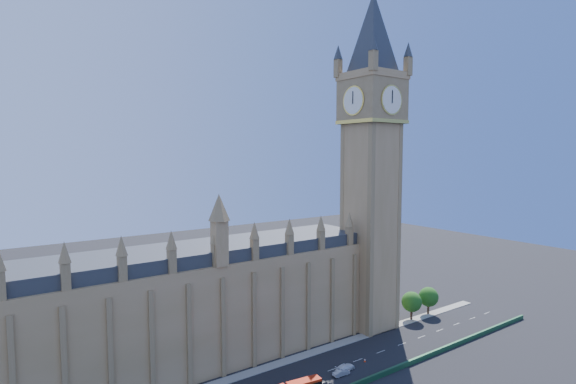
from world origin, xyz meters
TOP-DOWN VIEW (x-y plane):
  - palace_westminster at (-25.00, 22.00)m, footprint 120.00×20.00m
  - elizabeth_tower at (38.00, 13.99)m, footprint 20.59×20.59m
  - kerb_north at (0.00, 9.50)m, footprint 160.00×3.00m
  - tree_east_near at (52.22, 10.08)m, footprint 6.00×6.00m
  - tree_east_far at (60.22, 10.08)m, footprint 6.00×6.00m
  - car_grey at (5.29, -4.82)m, footprint 3.89×1.60m
  - car_silver at (11.61, -3.32)m, footprint 4.19×1.58m
  - car_white at (13.96, -2.05)m, footprint 5.33×2.60m
  - cone_a at (14.00, -3.36)m, footprint 0.52×0.52m
  - cone_b at (14.00, -0.95)m, footprint 0.51×0.51m
  - cone_c at (20.80, -1.61)m, footprint 0.51×0.51m
  - cone_d at (15.40, -0.23)m, footprint 0.39×0.39m

SIDE VIEW (x-z plane):
  - kerb_north at x=0.00m, z-range 0.00..0.16m
  - cone_d at x=15.40m, z-range 0.00..0.61m
  - cone_b at x=14.00m, z-range 0.00..0.61m
  - cone_c at x=20.80m, z-range -0.01..0.75m
  - cone_a at x=14.00m, z-range -0.01..0.76m
  - car_grey at x=5.29m, z-range 0.00..1.32m
  - car_silver at x=11.61m, z-range 0.00..1.36m
  - car_white at x=13.96m, z-range 0.00..1.49m
  - tree_east_near at x=52.22m, z-range 1.39..9.89m
  - tree_east_far at x=60.22m, z-range 1.39..9.89m
  - palace_westminster at x=-25.00m, z-range -0.14..27.86m
  - elizabeth_tower at x=38.00m, z-range 2.06..107.06m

